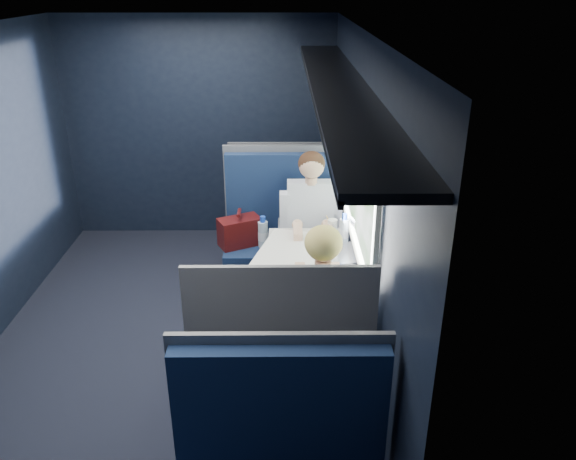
{
  "coord_description": "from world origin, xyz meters",
  "views": [
    {
      "loc": [
        0.87,
        -3.68,
        2.61
      ],
      "look_at": [
        0.9,
        0.0,
        0.95
      ],
      "focal_mm": 35.0,
      "sensor_mm": 36.0,
      "label": 1
    }
  ],
  "objects_px": {
    "laptop": "(352,246)",
    "bottle_small": "(344,230)",
    "seat_row_front": "(282,206)",
    "woman": "(321,309)",
    "seat_bay_near": "(280,243)",
    "man": "(311,221)",
    "table": "(306,265)",
    "seat_bay_far": "(281,367)",
    "cup": "(332,225)"
  },
  "relations": [
    {
      "from": "seat_row_front",
      "to": "bottle_small",
      "type": "height_order",
      "value": "seat_row_front"
    },
    {
      "from": "woman",
      "to": "cup",
      "type": "height_order",
      "value": "woman"
    },
    {
      "from": "woman",
      "to": "bottle_small",
      "type": "xyz_separation_m",
      "value": [
        0.23,
        0.92,
        0.12
      ]
    },
    {
      "from": "laptop",
      "to": "bottle_small",
      "type": "distance_m",
      "value": 0.2
    },
    {
      "from": "bottle_small",
      "to": "seat_bay_near",
      "type": "bearing_deg",
      "value": 127.18
    },
    {
      "from": "seat_bay_far",
      "to": "bottle_small",
      "type": "bearing_deg",
      "value": 66.17
    },
    {
      "from": "seat_bay_near",
      "to": "man",
      "type": "relative_size",
      "value": 0.95
    },
    {
      "from": "seat_bay_far",
      "to": "man",
      "type": "bearing_deg",
      "value": 80.97
    },
    {
      "from": "bottle_small",
      "to": "cup",
      "type": "height_order",
      "value": "bottle_small"
    },
    {
      "from": "seat_bay_far",
      "to": "laptop",
      "type": "relative_size",
      "value": 3.21
    },
    {
      "from": "seat_row_front",
      "to": "laptop",
      "type": "xyz_separation_m",
      "value": [
        0.52,
        -1.78,
        0.4
      ]
    },
    {
      "from": "seat_row_front",
      "to": "laptop",
      "type": "bearing_deg",
      "value": -73.75
    },
    {
      "from": "seat_bay_far",
      "to": "woman",
      "type": "distance_m",
      "value": 0.43
    },
    {
      "from": "bottle_small",
      "to": "cup",
      "type": "xyz_separation_m",
      "value": [
        -0.07,
        0.23,
        -0.06
      ]
    },
    {
      "from": "seat_bay_near",
      "to": "man",
      "type": "height_order",
      "value": "man"
    },
    {
      "from": "seat_bay_far",
      "to": "man",
      "type": "xyz_separation_m",
      "value": [
        0.25,
        1.57,
        0.3
      ]
    },
    {
      "from": "table",
      "to": "man",
      "type": "relative_size",
      "value": 0.76
    },
    {
      "from": "seat_bay_near",
      "to": "laptop",
      "type": "xyz_separation_m",
      "value": [
        0.54,
        -0.85,
        0.39
      ]
    },
    {
      "from": "table",
      "to": "seat_bay_far",
      "type": "relative_size",
      "value": 0.79
    },
    {
      "from": "seat_row_front",
      "to": "laptop",
      "type": "relative_size",
      "value": 2.96
    },
    {
      "from": "bottle_small",
      "to": "seat_row_front",
      "type": "bearing_deg",
      "value": 106.86
    },
    {
      "from": "seat_row_front",
      "to": "laptop",
      "type": "height_order",
      "value": "seat_row_front"
    },
    {
      "from": "man",
      "to": "laptop",
      "type": "distance_m",
      "value": 0.74
    },
    {
      "from": "seat_bay_near",
      "to": "table",
      "type": "bearing_deg",
      "value": -76.95
    },
    {
      "from": "seat_bay_far",
      "to": "laptop",
      "type": "bearing_deg",
      "value": 59.79
    },
    {
      "from": "seat_bay_far",
      "to": "seat_row_front",
      "type": "bearing_deg",
      "value": 90.0
    },
    {
      "from": "woman",
      "to": "cup",
      "type": "xyz_separation_m",
      "value": [
        0.16,
        1.15,
        0.06
      ]
    },
    {
      "from": "woman",
      "to": "bottle_small",
      "type": "height_order",
      "value": "woman"
    },
    {
      "from": "bottle_small",
      "to": "cup",
      "type": "relative_size",
      "value": 2.47
    },
    {
      "from": "table",
      "to": "seat_bay_far",
      "type": "height_order",
      "value": "seat_bay_far"
    },
    {
      "from": "seat_row_front",
      "to": "woman",
      "type": "height_order",
      "value": "woman"
    },
    {
      "from": "table",
      "to": "seat_bay_near",
      "type": "relative_size",
      "value": 0.79
    },
    {
      "from": "man",
      "to": "woman",
      "type": "bearing_deg",
      "value": -90.0
    },
    {
      "from": "seat_row_front",
      "to": "table",
      "type": "bearing_deg",
      "value": -84.2
    },
    {
      "from": "seat_row_front",
      "to": "man",
      "type": "height_order",
      "value": "man"
    },
    {
      "from": "table",
      "to": "seat_bay_far",
      "type": "distance_m",
      "value": 0.93
    },
    {
      "from": "seat_bay_far",
      "to": "laptop",
      "type": "height_order",
      "value": "seat_bay_far"
    },
    {
      "from": "table",
      "to": "man",
      "type": "height_order",
      "value": "man"
    },
    {
      "from": "table",
      "to": "seat_row_front",
      "type": "distance_m",
      "value": 1.82
    },
    {
      "from": "man",
      "to": "laptop",
      "type": "bearing_deg",
      "value": -68.5
    },
    {
      "from": "man",
      "to": "woman",
      "type": "relative_size",
      "value": 1.0
    },
    {
      "from": "woman",
      "to": "laptop",
      "type": "distance_m",
      "value": 0.78
    },
    {
      "from": "seat_bay_far",
      "to": "seat_row_front",
      "type": "xyz_separation_m",
      "value": [
        0.0,
        2.67,
        -0.0
      ]
    },
    {
      "from": "table",
      "to": "bottle_small",
      "type": "height_order",
      "value": "bottle_small"
    },
    {
      "from": "seat_bay_far",
      "to": "cup",
      "type": "distance_m",
      "value": 1.43
    },
    {
      "from": "woman",
      "to": "bottle_small",
      "type": "relative_size",
      "value": 5.37
    },
    {
      "from": "seat_bay_far",
      "to": "woman",
      "type": "height_order",
      "value": "woman"
    },
    {
      "from": "seat_bay_near",
      "to": "woman",
      "type": "xyz_separation_m",
      "value": [
        0.27,
        -1.58,
        0.3
      ]
    },
    {
      "from": "table",
      "to": "bottle_small",
      "type": "bearing_deg",
      "value": 35.48
    },
    {
      "from": "seat_bay_near",
      "to": "cup",
      "type": "relative_size",
      "value": 12.66
    }
  ]
}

